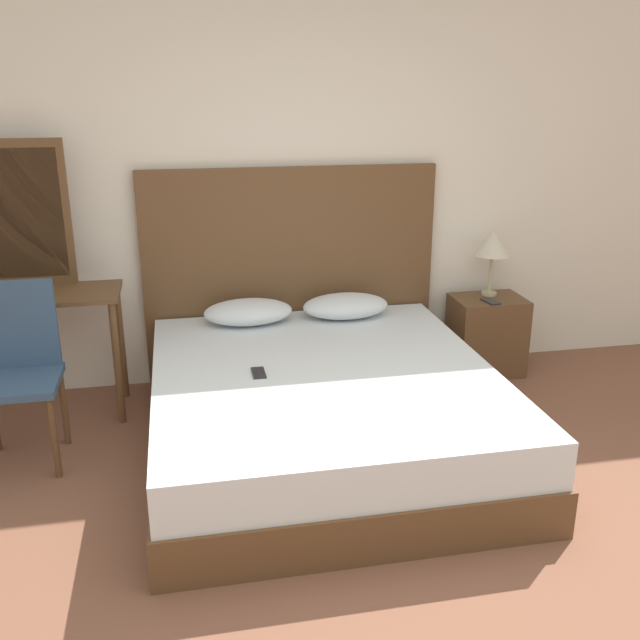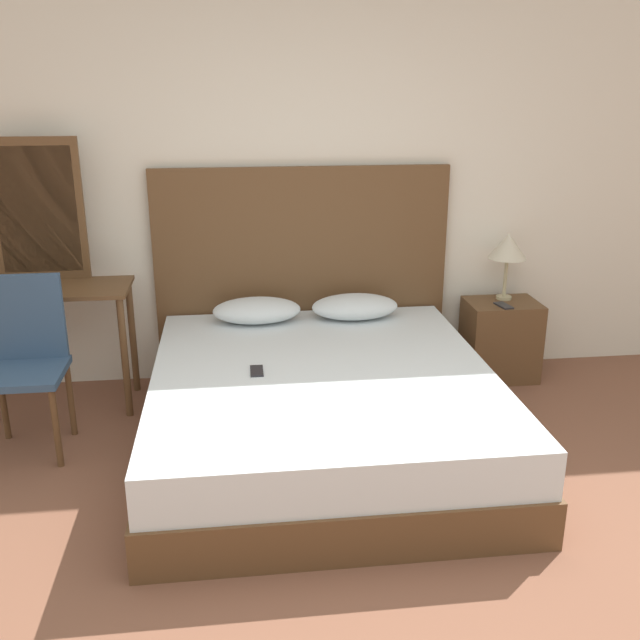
# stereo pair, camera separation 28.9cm
# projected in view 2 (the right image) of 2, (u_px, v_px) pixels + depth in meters

# --- Properties ---
(ground_plane) EXTENTS (16.00, 16.00, 0.00)m
(ground_plane) POSITION_uv_depth(u_px,v_px,m) (379.00, 619.00, 2.78)
(ground_plane) COLOR brown
(wall_back) EXTENTS (10.00, 0.06, 2.70)m
(wall_back) POSITION_uv_depth(u_px,v_px,m) (308.00, 182.00, 4.75)
(wall_back) COLOR silver
(wall_back) RESTS_ON ground_plane
(bed) EXTENTS (1.89, 2.14, 0.49)m
(bed) POSITION_uv_depth(u_px,v_px,m) (322.00, 409.00, 4.00)
(bed) COLOR brown
(bed) RESTS_ON ground_plane
(headboard) EXTENTS (1.98, 0.05, 1.46)m
(headboard) POSITION_uv_depth(u_px,v_px,m) (302.00, 275.00, 4.87)
(headboard) COLOR brown
(headboard) RESTS_ON ground_plane
(pillow_left) EXTENTS (0.57, 0.34, 0.16)m
(pillow_left) POSITION_uv_depth(u_px,v_px,m) (257.00, 310.00, 4.66)
(pillow_left) COLOR silver
(pillow_left) RESTS_ON bed
(pillow_right) EXTENTS (0.57, 0.34, 0.16)m
(pillow_right) POSITION_uv_depth(u_px,v_px,m) (355.00, 307.00, 4.73)
(pillow_right) COLOR silver
(pillow_right) RESTS_ON bed
(phone_on_bed) EXTENTS (0.07, 0.15, 0.01)m
(phone_on_bed) POSITION_uv_depth(u_px,v_px,m) (257.00, 371.00, 3.88)
(phone_on_bed) COLOR #232328
(phone_on_bed) RESTS_ON bed
(nightstand) EXTENTS (0.49, 0.37, 0.55)m
(nightstand) POSITION_uv_depth(u_px,v_px,m) (500.00, 340.00, 4.96)
(nightstand) COLOR brown
(nightstand) RESTS_ON ground_plane
(table_lamp) EXTENTS (0.26, 0.26, 0.46)m
(table_lamp) POSITION_uv_depth(u_px,v_px,m) (508.00, 247.00, 4.83)
(table_lamp) COLOR tan
(table_lamp) RESTS_ON nightstand
(phone_on_nightstand) EXTENTS (0.10, 0.16, 0.01)m
(phone_on_nightstand) POSITION_uv_depth(u_px,v_px,m) (504.00, 305.00, 4.78)
(phone_on_nightstand) COLOR #232328
(phone_on_nightstand) RESTS_ON nightstand
(vanity_desk) EXTENTS (1.09, 0.47, 0.79)m
(vanity_desk) POSITION_uv_depth(u_px,v_px,m) (41.00, 309.00, 4.38)
(vanity_desk) COLOR brown
(vanity_desk) RESTS_ON ground_plane
(vanity_mirror) EXTENTS (0.56, 0.03, 0.88)m
(vanity_mirror) POSITION_uv_depth(u_px,v_px,m) (37.00, 210.00, 4.39)
(vanity_mirror) COLOR brown
(vanity_mirror) RESTS_ON vanity_desk
(chair) EXTENTS (0.44, 0.43, 0.98)m
(chair) POSITION_uv_depth(u_px,v_px,m) (25.00, 353.00, 3.94)
(chair) COLOR #334C6B
(chair) RESTS_ON ground_plane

